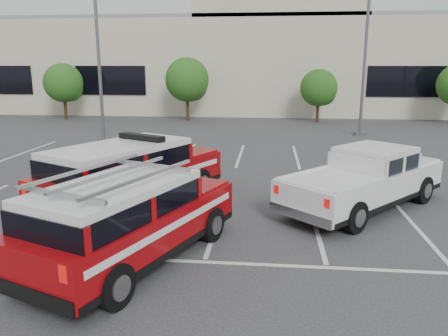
% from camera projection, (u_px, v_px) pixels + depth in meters
% --- Properties ---
extents(ground, '(120.00, 120.00, 0.00)m').
position_uv_depth(ground, '(219.00, 219.00, 12.51)').
color(ground, '#2F2F32').
rests_on(ground, ground).
extents(stall_markings, '(23.00, 15.00, 0.01)m').
position_uv_depth(stall_markings, '(232.00, 179.00, 16.86)').
color(stall_markings, silver).
rests_on(stall_markings, ground).
extents(convention_building, '(60.00, 16.99, 13.20)m').
position_uv_depth(convention_building, '(258.00, 60.00, 42.23)').
color(convention_building, beige).
rests_on(convention_building, ground).
extents(tree_left, '(3.07, 3.07, 4.42)m').
position_uv_depth(tree_left, '(65.00, 84.00, 34.70)').
color(tree_left, '#3F2B19').
rests_on(tree_left, ground).
extents(tree_mid_left, '(3.37, 3.37, 4.85)m').
position_uv_depth(tree_mid_left, '(188.00, 81.00, 33.63)').
color(tree_mid_left, '#3F2B19').
rests_on(tree_mid_left, ground).
extents(tree_mid_right, '(2.77, 2.77, 3.99)m').
position_uv_depth(tree_mid_right, '(320.00, 89.00, 32.75)').
color(tree_mid_right, '#3F2B19').
rests_on(tree_mid_right, ground).
extents(light_pole_left, '(0.90, 0.60, 10.24)m').
position_uv_depth(light_pole_left, '(98.00, 48.00, 23.73)').
color(light_pole_left, '#59595E').
rests_on(light_pole_left, ground).
extents(light_pole_mid, '(0.90, 0.60, 10.24)m').
position_uv_depth(light_pole_mid, '(366.00, 49.00, 26.08)').
color(light_pole_mid, '#59595E').
rests_on(light_pole_mid, ground).
extents(fire_chief_suv, '(4.87, 6.56, 2.19)m').
position_uv_depth(fire_chief_suv, '(132.00, 178.00, 13.41)').
color(fire_chief_suv, '#8D060A').
rests_on(fire_chief_suv, ground).
extents(white_pickup, '(5.61, 5.81, 1.85)m').
position_uv_depth(white_pickup, '(365.00, 185.00, 13.27)').
color(white_pickup, silver).
rests_on(white_pickup, ground).
extents(ladder_suv, '(4.05, 5.91, 2.17)m').
position_uv_depth(ladder_suv, '(130.00, 225.00, 9.59)').
color(ladder_suv, '#8D060A').
rests_on(ladder_suv, ground).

